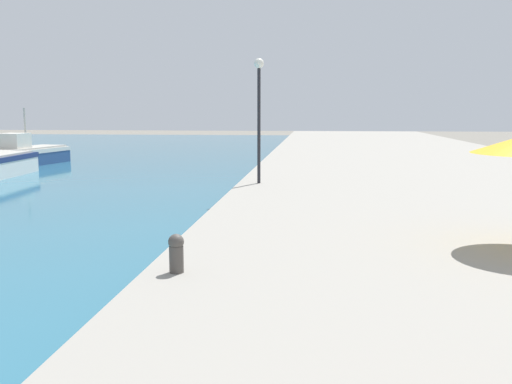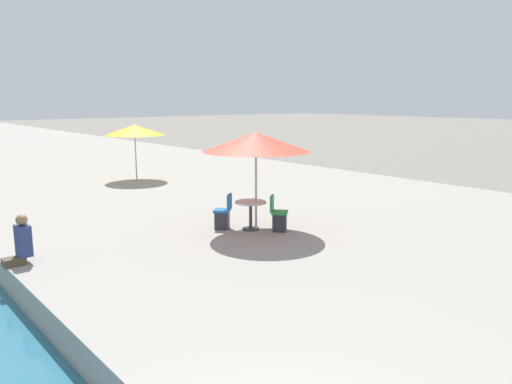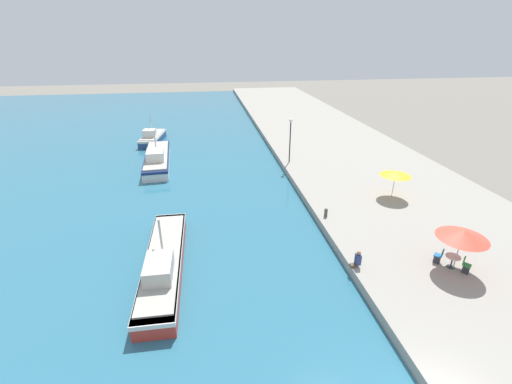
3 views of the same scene
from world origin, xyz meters
The scene contains 4 objects.
quay_promenade centered at (8.00, 37.00, 0.31)m, with size 16.00×90.00×0.62m.
fishing_boat_far centered at (-14.49, 37.83, 0.72)m, with size 2.94×6.48×3.43m.
mooring_bollard centered at (0.59, 14.27, 0.97)m, with size 0.26×0.26×0.65m.
lamppost centered at (0.78, 26.22, 3.71)m, with size 0.36×0.36×4.56m.
Camera 1 is at (2.86, 5.24, 3.29)m, focal length 40.00 mm.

